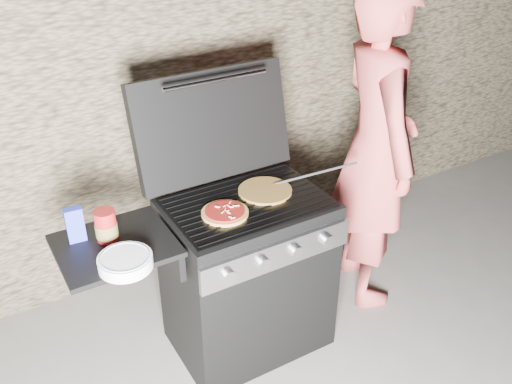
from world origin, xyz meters
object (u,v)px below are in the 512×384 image
person (375,149)px  gas_grill (205,290)px  sauce_jar (106,225)px  pizza_topped (225,212)px

person → gas_grill: bearing=111.4°
gas_grill → sauce_jar: size_ratio=9.07×
pizza_topped → sauce_jar: size_ratio=1.51×
gas_grill → pizza_topped: bearing=-25.6°
person → sauce_jar: bearing=108.9°
gas_grill → person: bearing=3.2°
gas_grill → pizza_topped: 0.48m
gas_grill → pizza_topped: pizza_topped is taller
gas_grill → pizza_topped: (0.10, -0.05, 0.47)m
sauce_jar → person: (1.54, 0.02, -0.02)m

